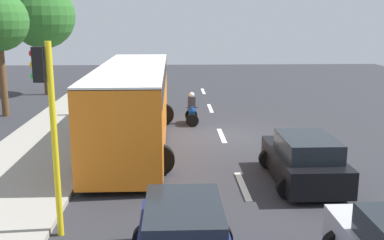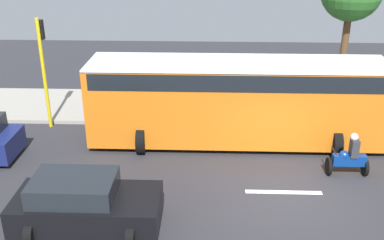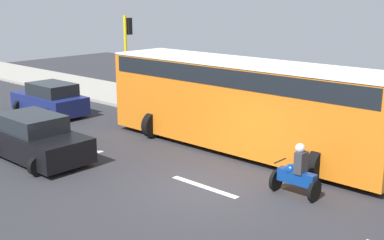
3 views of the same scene
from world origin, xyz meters
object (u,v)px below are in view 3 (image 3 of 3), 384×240
object	(u,v)px
car_black	(37,139)
city_bus	(244,99)
motorcycle	(296,174)
traffic_light_corner	(127,50)
car_dark_blue	(50,100)

from	to	relation	value
car_black	city_bus	bearing A→B (deg)	-38.56
city_bus	motorcycle	bearing A→B (deg)	-124.22
city_bus	car_black	bearing A→B (deg)	141.44
motorcycle	city_bus	bearing A→B (deg)	55.78
motorcycle	traffic_light_corner	distance (m)	12.04
traffic_light_corner	motorcycle	bearing A→B (deg)	-107.98
car_black	traffic_light_corner	world-z (taller)	traffic_light_corner
city_bus	motorcycle	world-z (taller)	city_bus
car_dark_blue	motorcycle	bearing A→B (deg)	-93.05
car_black	car_dark_blue	world-z (taller)	same
car_dark_blue	city_bus	xyz separation A→B (m)	(1.74, -9.74, 1.14)
car_dark_blue	city_bus	world-z (taller)	city_bus
city_bus	traffic_light_corner	size ratio (longest dim) A/B	2.44
car_black	traffic_light_corner	distance (m)	7.81
city_bus	motorcycle	distance (m)	4.52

